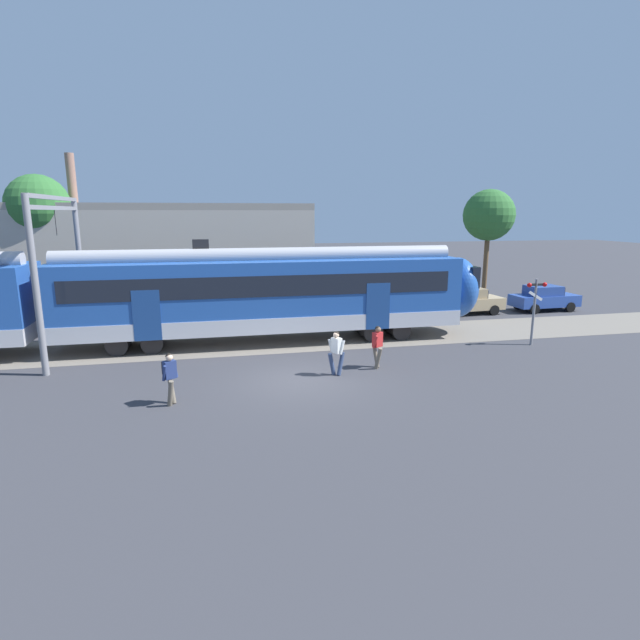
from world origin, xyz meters
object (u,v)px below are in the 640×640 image
at_px(pedestrian_navy, 170,374).
at_px(pedestrian_white, 336,350).
at_px(pedestrian_red, 377,344).
at_px(parked_car_tan, 468,301).
at_px(commuter_train, 61,300).
at_px(parked_car_blue, 544,298).
at_px(crossing_signal, 535,301).

height_order(pedestrian_navy, pedestrian_white, same).
height_order(pedestrian_red, parked_car_tan, pedestrian_red).
relative_size(commuter_train, parked_car_blue, 9.39).
relative_size(commuter_train, pedestrian_white, 22.83).
relative_size(pedestrian_red, crossing_signal, 0.56).
xyz_separation_m(pedestrian_white, pedestrian_red, (1.74, 0.51, 0.00)).
height_order(commuter_train, parked_car_blue, commuter_train).
bearing_deg(pedestrian_red, commuter_train, 158.10).
xyz_separation_m(commuter_train, pedestrian_white, (10.56, -5.45, -1.29)).
distance_m(commuter_train, pedestrian_navy, 8.72).
relative_size(parked_car_blue, crossing_signal, 1.35).
distance_m(parked_car_tan, crossing_signal, 7.26).
relative_size(commuter_train, parked_car_tan, 9.31).
bearing_deg(crossing_signal, pedestrian_red, -167.12).
distance_m(parked_car_blue, crossing_signal, 9.15).
relative_size(pedestrian_red, parked_car_blue, 0.41).
relative_size(pedestrian_white, parked_car_blue, 0.41).
relative_size(pedestrian_white, pedestrian_red, 1.00).
bearing_deg(pedestrian_white, pedestrian_red, 16.23).
bearing_deg(commuter_train, pedestrian_white, -27.30).
relative_size(pedestrian_navy, parked_car_tan, 0.41).
xyz_separation_m(pedestrian_navy, pedestrian_red, (7.46, 2.20, -0.03)).
height_order(pedestrian_white, parked_car_blue, pedestrian_white).
bearing_deg(commuter_train, crossing_signal, -8.80).
xyz_separation_m(commuter_train, parked_car_blue, (25.93, 3.92, -1.47)).
xyz_separation_m(parked_car_tan, crossing_signal, (-0.67, -7.12, 1.23)).
xyz_separation_m(commuter_train, pedestrian_navy, (4.84, -7.15, -1.26)).
distance_m(pedestrian_navy, crossing_signal, 15.94).
distance_m(pedestrian_white, pedestrian_red, 1.81).
xyz_separation_m(commuter_train, crossing_signal, (20.24, -3.13, -0.24)).
height_order(pedestrian_red, crossing_signal, crossing_signal).
bearing_deg(pedestrian_navy, pedestrian_red, 16.42).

